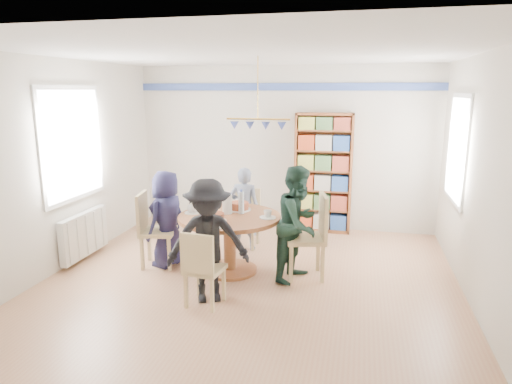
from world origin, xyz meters
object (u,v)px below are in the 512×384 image
(radiator, at_px, (84,234))
(person_near, at_px, (208,241))
(bookshelf, at_px, (323,174))
(person_left, at_px, (167,219))
(chair_right, at_px, (313,232))
(person_right, at_px, (299,224))
(chair_near, at_px, (202,266))
(person_far, at_px, (244,208))
(chair_left, at_px, (152,226))
(dining_table, at_px, (230,230))
(chair_far, at_px, (246,215))

(radiator, xyz_separation_m, person_near, (2.10, -0.85, 0.34))
(bookshelf, bearing_deg, person_left, -133.07)
(chair_right, height_order, person_left, person_left)
(person_right, bearing_deg, bookshelf, 16.63)
(person_near, xyz_separation_m, bookshelf, (1.00, 2.89, 0.27))
(person_left, bearing_deg, radiator, -71.48)
(chair_near, xyz_separation_m, person_far, (-0.02, 1.92, 0.14))
(chair_left, xyz_separation_m, chair_right, (2.12, 0.09, 0.04))
(chair_near, height_order, person_near, person_near)
(person_right, bearing_deg, person_near, 152.95)
(dining_table, bearing_deg, person_right, -2.38)
(person_left, bearing_deg, chair_left, -55.45)
(chair_far, bearing_deg, chair_right, -41.84)
(radiator, bearing_deg, chair_far, 27.10)
(radiator, xyz_separation_m, person_left, (1.23, 0.04, 0.29))
(chair_left, distance_m, person_near, 1.36)
(chair_far, height_order, bookshelf, bookshelf)
(person_far, bearing_deg, person_right, 136.30)
(chair_near, bearing_deg, radiator, 153.82)
(chair_left, relative_size, person_right, 0.70)
(radiator, xyz_separation_m, chair_near, (2.08, -1.02, 0.12))
(radiator, bearing_deg, person_near, -22.04)
(chair_right, height_order, bookshelf, bookshelf)
(person_near, relative_size, bookshelf, 0.71)
(radiator, xyz_separation_m, person_right, (2.98, -0.03, 0.36))
(chair_left, distance_m, person_far, 1.39)
(person_left, bearing_deg, chair_near, 55.53)
(chair_left, distance_m, chair_right, 2.12)
(chair_far, xyz_separation_m, person_right, (0.93, -1.08, 0.24))
(radiator, height_order, person_near, person_near)
(chair_near, relative_size, person_near, 0.62)
(person_far, xyz_separation_m, person_near, (0.04, -1.75, 0.08))
(radiator, relative_size, person_near, 0.72)
(dining_table, relative_size, chair_near, 1.52)
(chair_right, distance_m, person_right, 0.23)
(radiator, xyz_separation_m, chair_far, (2.05, 1.05, 0.13))
(chair_far, bearing_deg, person_far, -86.07)
(chair_right, bearing_deg, person_far, 142.49)
(chair_right, height_order, chair_near, chair_right)
(chair_left, bearing_deg, chair_far, 46.42)
(chair_left, xyz_separation_m, person_right, (1.95, -0.00, 0.17))
(chair_right, bearing_deg, dining_table, -176.79)
(chair_right, xyz_separation_m, person_left, (-1.92, -0.03, 0.06))
(radiator, xyz_separation_m, chair_left, (1.03, -0.02, 0.20))
(person_far, bearing_deg, chair_far, -84.42)
(person_right, distance_m, person_far, 1.31)
(chair_far, bearing_deg, chair_left, -133.58)
(chair_near, bearing_deg, chair_right, 45.74)
(chair_near, xyz_separation_m, person_left, (-0.86, 1.06, 0.17))
(radiator, bearing_deg, chair_left, -1.31)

